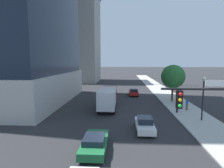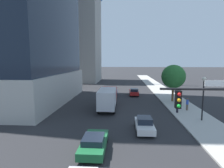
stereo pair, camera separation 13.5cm
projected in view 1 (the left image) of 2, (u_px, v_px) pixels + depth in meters
name	position (u px, v px, depth m)	size (l,w,h in m)	color
sidewalk	(181.00, 106.00, 28.09)	(4.63, 120.00, 0.15)	#B2AFA8
construction_building	(80.00, 30.00, 60.80)	(20.41, 15.73, 40.62)	#9E9B93
traffic_light_pole	(214.00, 111.00, 10.75)	(4.85, 0.48, 5.91)	black
street_lamp	(203.00, 92.00, 20.97)	(0.44, 0.44, 5.08)	black
street_tree	(173.00, 77.00, 31.02)	(4.00, 4.00, 6.24)	brown
car_red	(134.00, 92.00, 37.31)	(1.80, 4.10, 1.49)	red
car_white	(145.00, 124.00, 18.41)	(1.73, 4.01, 1.43)	silver
car_green	(95.00, 143.00, 14.34)	(1.87, 4.53, 1.30)	#1E6638
car_blue	(112.00, 92.00, 37.22)	(1.86, 4.13, 1.45)	#233D9E
box_truck	(108.00, 97.00, 26.68)	(2.33, 7.70, 3.04)	#B21E1E
pedestrian_blue_shirt	(187.00, 104.00, 25.65)	(0.34, 0.34, 1.72)	brown
pedestrian_green_shirt	(177.00, 106.00, 24.49)	(0.34, 0.34, 1.65)	black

